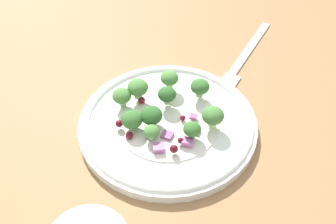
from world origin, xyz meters
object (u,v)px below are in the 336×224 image
broccoli_floret_2 (152,132)px  fork (243,57)px  broccoli_floret_1 (213,116)px  plate (168,122)px  broccoli_floret_0 (198,86)px

broccoli_floret_2 → fork: bearing=-173.0°
broccoli_floret_1 → fork: size_ratio=0.15×
plate → broccoli_floret_2: 4.40cm
fork → broccoli_floret_2: bearing=7.0°
fork → broccoli_floret_0: bearing=7.4°
broccoli_floret_1 → fork: broccoli_floret_1 is taller
plate → broccoli_floret_1: broccoli_floret_1 is taller
broccoli_floret_1 → fork: (-15.51, -6.75, -3.16)cm
plate → fork: 18.51cm
fork → plate: bearing=5.5°
broccoli_floret_2 → fork: 22.58cm
broccoli_floret_0 → broccoli_floret_1: broccoli_floret_1 is taller
broccoli_floret_1 → fork: 17.20cm
fork → broccoli_floret_1: bearing=23.5°
plate → broccoli_floret_2: broccoli_floret_2 is taller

